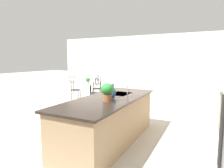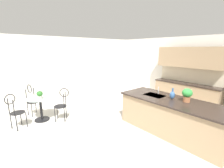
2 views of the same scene
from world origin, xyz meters
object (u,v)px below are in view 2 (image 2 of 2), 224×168
object	(u,v)px
chair_near_window	(62,103)
potted_plant_counter_near	(187,94)
bistro_table	(41,107)
chair_toward_desk	(15,110)
potted_plant_on_table	(40,95)
vase_on_counter	(172,95)
chair_by_island	(32,98)

from	to	relation	value
chair_near_window	potted_plant_counter_near	world-z (taller)	potted_plant_counter_near
bistro_table	chair_toward_desk	xyz separation A→B (m)	(0.12, -0.70, 0.13)
bistro_table	potted_plant_on_table	distance (m)	0.46
chair_near_window	vase_on_counter	size ratio (longest dim) A/B	3.62
potted_plant_counter_near	vase_on_counter	world-z (taller)	potted_plant_counter_near
chair_near_window	potted_plant_on_table	distance (m)	0.68
bistro_table	vase_on_counter	bearing A→B (deg)	39.74
chair_near_window	chair_by_island	distance (m)	1.23
chair_toward_desk	potted_plant_on_table	xyz separation A→B (m)	(0.02, 0.67, 0.31)
chair_by_island	chair_toward_desk	bearing A→B (deg)	-38.52
potted_plant_counter_near	vase_on_counter	xyz separation A→B (m)	(-0.35, -0.06, -0.08)
chair_by_island	potted_plant_on_table	world-z (taller)	chair_by_island
chair_near_window	chair_toward_desk	world-z (taller)	same
bistro_table	chair_near_window	distance (m)	0.67
bistro_table	chair_near_window	world-z (taller)	chair_near_window
bistro_table	potted_plant_on_table	world-z (taller)	potted_plant_on_table
chair_by_island	potted_plant_counter_near	world-z (taller)	potted_plant_counter_near
chair_by_island	potted_plant_counter_near	bearing A→B (deg)	33.30
chair_near_window	chair_by_island	bearing A→B (deg)	-151.38
chair_near_window	potted_plant_on_table	world-z (taller)	chair_near_window
chair_near_window	vase_on_counter	distance (m)	3.25
potted_plant_on_table	bistro_table	bearing A→B (deg)	167.03
bistro_table	potted_plant_counter_near	size ratio (longest dim) A/B	2.35
bistro_table	chair_near_window	size ratio (longest dim) A/B	0.77
bistro_table	chair_near_window	xyz separation A→B (m)	(0.42, 0.51, 0.13)
chair_toward_desk	potted_plant_counter_near	distance (m)	4.58
bistro_table	chair_toward_desk	world-z (taller)	chair_toward_desk
chair_near_window	chair_toward_desk	distance (m)	1.25
potted_plant_on_table	potted_plant_counter_near	world-z (taller)	potted_plant_counter_near
chair_toward_desk	potted_plant_counter_near	xyz separation A→B (m)	(3.20, 3.23, 0.54)
potted_plant_on_table	potted_plant_counter_near	size ratio (longest dim) A/B	0.72
chair_near_window	potted_plant_counter_near	bearing A→B (deg)	34.93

